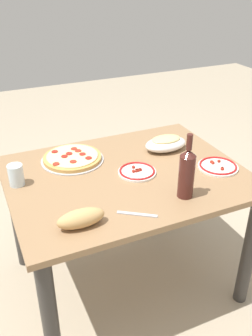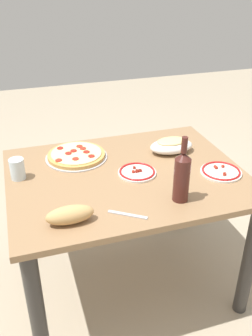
{
  "view_description": "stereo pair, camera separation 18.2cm",
  "coord_description": "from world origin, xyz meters",
  "px_view_note": "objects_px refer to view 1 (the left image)",
  "views": [
    {
      "loc": [
        0.65,
        1.46,
        1.64
      ],
      "look_at": [
        0.0,
        0.0,
        0.75
      ],
      "focal_mm": 39.82,
      "sensor_mm": 36.0,
      "label": 1
    },
    {
      "loc": [
        0.48,
        1.52,
        1.64
      ],
      "look_at": [
        0.0,
        0.0,
        0.75
      ],
      "focal_mm": 39.82,
      "sensor_mm": 36.0,
      "label": 2
    }
  ],
  "objects_px": {
    "baked_pasta_dish": "(166,143)",
    "side_plate_far": "(137,171)",
    "water_glass": "(16,175)",
    "wine_bottle": "(187,172)",
    "bread_loaf": "(81,218)",
    "dining_table": "(126,194)",
    "pepperoni_pizza": "(72,158)",
    "side_plate_near": "(218,166)"
  },
  "relations": [
    {
      "from": "baked_pasta_dish",
      "to": "side_plate_far",
      "type": "distance_m",
      "value": 0.31
    },
    {
      "from": "water_glass",
      "to": "wine_bottle",
      "type": "bearing_deg",
      "value": 148.84
    },
    {
      "from": "baked_pasta_dish",
      "to": "bread_loaf",
      "type": "distance_m",
      "value": 0.79
    },
    {
      "from": "dining_table",
      "to": "bread_loaf",
      "type": "distance_m",
      "value": 0.48
    },
    {
      "from": "wine_bottle",
      "to": "side_plate_far",
      "type": "distance_m",
      "value": 0.31
    },
    {
      "from": "pepperoni_pizza",
      "to": "wine_bottle",
      "type": "xyz_separation_m",
      "value": [
        -0.36,
        0.53,
        0.11
      ]
    },
    {
      "from": "dining_table",
      "to": "side_plate_far",
      "type": "bearing_deg",
      "value": 158.82
    },
    {
      "from": "pepperoni_pizza",
      "to": "water_glass",
      "type": "relative_size",
      "value": 3.2
    },
    {
      "from": "water_glass",
      "to": "side_plate_near",
      "type": "xyz_separation_m",
      "value": [
        -0.96,
        0.25,
        -0.04
      ]
    },
    {
      "from": "dining_table",
      "to": "water_glass",
      "type": "height_order",
      "value": "water_glass"
    },
    {
      "from": "dining_table",
      "to": "water_glass",
      "type": "relative_size",
      "value": 11.2
    },
    {
      "from": "dining_table",
      "to": "pepperoni_pizza",
      "type": "xyz_separation_m",
      "value": [
        0.2,
        -0.24,
        0.14
      ]
    },
    {
      "from": "pepperoni_pizza",
      "to": "bread_loaf",
      "type": "height_order",
      "value": "bread_loaf"
    },
    {
      "from": "pepperoni_pizza",
      "to": "wine_bottle",
      "type": "bearing_deg",
      "value": 124.01
    },
    {
      "from": "pepperoni_pizza",
      "to": "water_glass",
      "type": "xyz_separation_m",
      "value": [
        0.31,
        0.13,
        0.04
      ]
    },
    {
      "from": "bread_loaf",
      "to": "side_plate_near",
      "type": "bearing_deg",
      "value": -167.73
    },
    {
      "from": "water_glass",
      "to": "baked_pasta_dish",
      "type": "bearing_deg",
      "value": -177.25
    },
    {
      "from": "dining_table",
      "to": "baked_pasta_dish",
      "type": "bearing_deg",
      "value": -153.88
    },
    {
      "from": "bread_loaf",
      "to": "wine_bottle",
      "type": "bearing_deg",
      "value": -177.91
    },
    {
      "from": "dining_table",
      "to": "side_plate_far",
      "type": "relative_size",
      "value": 6.07
    },
    {
      "from": "baked_pasta_dish",
      "to": "water_glass",
      "type": "height_order",
      "value": "water_glass"
    },
    {
      "from": "dining_table",
      "to": "baked_pasta_dish",
      "type": "height_order",
      "value": "baked_pasta_dish"
    },
    {
      "from": "baked_pasta_dish",
      "to": "side_plate_far",
      "type": "height_order",
      "value": "baked_pasta_dish"
    },
    {
      "from": "pepperoni_pizza",
      "to": "baked_pasta_dish",
      "type": "height_order",
      "value": "baked_pasta_dish"
    },
    {
      "from": "dining_table",
      "to": "pepperoni_pizza",
      "type": "bearing_deg",
      "value": -49.98
    },
    {
      "from": "dining_table",
      "to": "side_plate_far",
      "type": "height_order",
      "value": "side_plate_far"
    },
    {
      "from": "dining_table",
      "to": "baked_pasta_dish",
      "type": "relative_size",
      "value": 4.8
    },
    {
      "from": "bread_loaf",
      "to": "dining_table",
      "type": "bearing_deg",
      "value": -137.04
    },
    {
      "from": "pepperoni_pizza",
      "to": "side_plate_far",
      "type": "height_order",
      "value": "pepperoni_pizza"
    },
    {
      "from": "baked_pasta_dish",
      "to": "wine_bottle",
      "type": "distance_m",
      "value": 0.47
    },
    {
      "from": "side_plate_far",
      "to": "dining_table",
      "type": "bearing_deg",
      "value": -21.18
    },
    {
      "from": "side_plate_far",
      "to": "water_glass",
      "type": "bearing_deg",
      "value": -13.2
    },
    {
      "from": "baked_pasta_dish",
      "to": "side_plate_far",
      "type": "relative_size",
      "value": 1.26
    },
    {
      "from": "water_glass",
      "to": "bread_loaf",
      "type": "bearing_deg",
      "value": 112.84
    },
    {
      "from": "baked_pasta_dish",
      "to": "side_plate_near",
      "type": "xyz_separation_m",
      "value": [
        -0.14,
        0.29,
        -0.03
      ]
    },
    {
      "from": "dining_table",
      "to": "bread_loaf",
      "type": "relative_size",
      "value": 5.9
    },
    {
      "from": "pepperoni_pizza",
      "to": "bread_loaf",
      "type": "relative_size",
      "value": 1.69
    },
    {
      "from": "side_plate_near",
      "to": "bread_loaf",
      "type": "xyz_separation_m",
      "value": [
        0.78,
        0.17,
        0.03
      ]
    },
    {
      "from": "side_plate_near",
      "to": "pepperoni_pizza",
      "type": "bearing_deg",
      "value": -30.23
    },
    {
      "from": "dining_table",
      "to": "wine_bottle",
      "type": "height_order",
      "value": "wine_bottle"
    },
    {
      "from": "side_plate_near",
      "to": "water_glass",
      "type": "bearing_deg",
      "value": -14.66
    },
    {
      "from": "wine_bottle",
      "to": "water_glass",
      "type": "xyz_separation_m",
      "value": [
        0.67,
        -0.4,
        -0.07
      ]
    }
  ]
}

